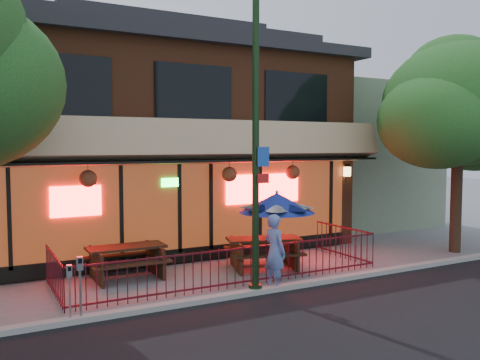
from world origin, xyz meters
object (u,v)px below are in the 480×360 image
at_px(picnic_table_right, 264,248).
at_px(parking_meter_far, 70,284).
at_px(parking_meter_near, 80,278).
at_px(patio_umbrella, 277,203).
at_px(street_light, 256,159).
at_px(picnic_table_left, 126,257).
at_px(pedestrian, 275,252).
at_px(street_tree_right, 458,98).

distance_m(picnic_table_right, parking_meter_far, 5.94).
xyz_separation_m(parking_meter_near, parking_meter_far, (-0.20, 0.00, -0.09)).
xyz_separation_m(patio_umbrella, parking_meter_near, (-5.28, -1.18, -1.07)).
relative_size(street_light, patio_umbrella, 3.07).
bearing_deg(parking_meter_near, picnic_table_right, 20.51).
bearing_deg(parking_meter_far, picnic_table_left, 55.93).
bearing_deg(parking_meter_near, patio_umbrella, 12.59).
distance_m(street_light, pedestrian, 2.31).
distance_m(street_tree_right, patio_umbrella, 7.40).
height_order(picnic_table_left, parking_meter_near, parking_meter_near).
relative_size(street_tree_right, pedestrian, 3.85).
height_order(street_light, parking_meter_near, street_light).
bearing_deg(patio_umbrella, street_tree_right, -0.97).
bearing_deg(street_light, picnic_table_left, 130.24).
bearing_deg(picnic_table_left, parking_meter_near, -121.17).
bearing_deg(patio_umbrella, street_light, -139.27).
distance_m(picnic_table_right, pedestrian, 2.09).
bearing_deg(picnic_table_left, street_light, -49.76).
distance_m(street_light, picnic_table_right, 3.51).
bearing_deg(street_light, parking_meter_far, -178.95).
bearing_deg(picnic_table_right, patio_umbrella, -97.08).
bearing_deg(picnic_table_right, street_tree_right, -8.12).
xyz_separation_m(picnic_table_right, parking_meter_near, (-5.39, -2.02, 0.31)).
relative_size(street_light, picnic_table_right, 2.92).
bearing_deg(pedestrian, picnic_table_left, 37.25).
height_order(picnic_table_right, pedestrian, pedestrian).
bearing_deg(patio_umbrella, parking_meter_far, -167.85).
xyz_separation_m(picnic_table_right, patio_umbrella, (-0.10, -0.84, 1.37)).
relative_size(street_light, picnic_table_left, 3.51).
bearing_deg(picnic_table_right, picnic_table_left, 167.96).
bearing_deg(pedestrian, parking_meter_near, 81.87).
relative_size(patio_umbrella, pedestrian, 1.25).
height_order(picnic_table_right, patio_umbrella, patio_umbrella).
distance_m(patio_umbrella, pedestrian, 1.64).
bearing_deg(picnic_table_right, street_light, -125.54).
relative_size(picnic_table_left, parking_meter_far, 1.72).
relative_size(picnic_table_right, pedestrian, 1.31).
relative_size(picnic_table_left, parking_meter_near, 1.54).
xyz_separation_m(patio_umbrella, parking_meter_far, (-5.48, -1.18, -1.16)).
xyz_separation_m(picnic_table_right, pedestrian, (-0.82, -1.89, 0.34)).
height_order(picnic_table_right, parking_meter_near, parking_meter_near).
distance_m(picnic_table_left, patio_umbrella, 4.17).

